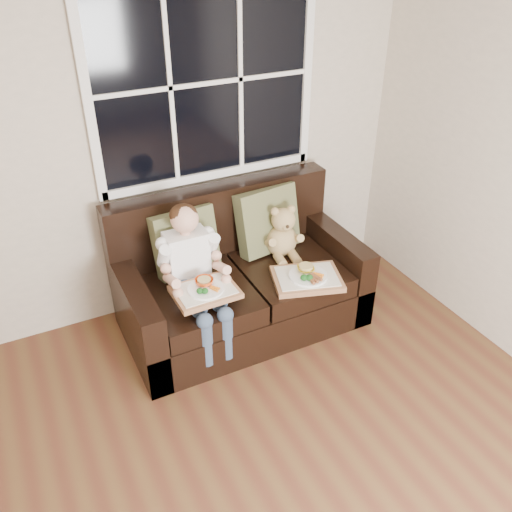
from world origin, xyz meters
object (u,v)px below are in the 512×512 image
loveseat (238,284)px  child (193,265)px  tray_left (205,290)px  teddy_bear (283,235)px  tray_right (307,278)px

loveseat → child: 0.53m
loveseat → child: child is taller
child → tray_left: 0.21m
tray_left → child: bearing=91.1°
loveseat → teddy_bear: bearing=3.4°
teddy_bear → tray_right: bearing=-83.4°
child → tray_left: (0.01, -0.19, -0.08)m
loveseat → tray_right: loveseat is taller
loveseat → tray_right: 0.54m
tray_left → tray_right: bearing=-5.2°
teddy_bear → tray_right: size_ratio=0.76×
child → tray_left: bearing=-88.0°
child → tray_right: child is taller
tray_right → loveseat: bearing=151.4°
teddy_bear → tray_right: (-0.02, -0.39, -0.13)m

